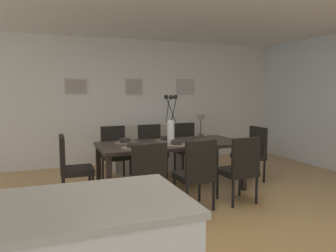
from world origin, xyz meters
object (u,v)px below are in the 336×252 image
dining_chair_near_right (115,150)px  dining_chair_mid_right (186,145)px  bowl_near_right (125,140)px  table_lamp (201,121)px  dining_chair_head_west (71,165)px  framed_picture_left (76,86)px  framed_picture_right (186,87)px  centerpiece_vase (171,124)px  bowl_far_left (176,142)px  dining_chair_near_left (147,176)px  dining_chair_far_left (197,171)px  dining_chair_mid_left (240,167)px  dining_chair_head_east (252,151)px  bowl_far_right (166,138)px  side_table (200,150)px  framed_picture_center (134,87)px  sofa (154,152)px  dining_chair_far_right (152,148)px  bowl_near_left (133,145)px  dining_table (171,147)px

dining_chair_near_right → dining_chair_mid_right: 1.37m
bowl_near_right → table_lamp: size_ratio=0.33×
dining_chair_head_west → framed_picture_left: size_ratio=2.13×
framed_picture_left → framed_picture_right: framed_picture_right is taller
dining_chair_mid_right → centerpiece_vase: centerpiece_vase is taller
bowl_far_left → dining_chair_near_left: bearing=-134.0°
dining_chair_near_left → dining_chair_far_left: size_ratio=1.00×
dining_chair_mid_left → framed_picture_left: size_ratio=2.13×
dining_chair_head_east → bowl_far_left: dining_chair_head_east is taller
bowl_far_right → side_table: bowl_far_right is taller
dining_chair_near_right → framed_picture_center: (0.69, 1.22, 1.11)m
side_table → framed_picture_right: size_ratio=1.23×
dining_chair_near_right → bowl_far_left: (0.69, -1.11, 0.27)m
dining_chair_mid_left → centerpiece_vase: (-0.65, 0.92, 0.51)m
dining_chair_near_right → framed_picture_left: 1.72m
framed_picture_right → dining_chair_near_right: bearing=-147.0°
centerpiece_vase → sofa: centerpiece_vase is taller
dining_chair_far_right → bowl_far_right: 0.72m
dining_chair_head_east → side_table: 1.67m
dining_chair_mid_left → dining_chair_mid_right: same height
table_lamp → framed_picture_right: framed_picture_right is taller
dining_chair_head_east → table_lamp: size_ratio=1.80×
dining_chair_far_right → bowl_near_left: 1.31m
bowl_near_left → bowl_far_left: same height
bowl_near_left → framed_picture_right: bearing=51.5°
bowl_near_left → framed_picture_center: bearing=74.2°
dining_chair_mid_right → side_table: (0.65, 0.69, -0.25)m
dining_chair_mid_right → framed_picture_right: 1.68m
dining_chair_near_right → bowl_near_left: bearing=-88.7°
sofa → side_table: 1.07m
dining_chair_mid_right → dining_chair_head_west: same height
centerpiece_vase → table_lamp: 2.11m
bowl_near_right → side_table: (2.00, 1.40, -0.52)m
dining_table → dining_chair_far_left: 0.93m
dining_table → bowl_near_right: bearing=161.2°
dining_table → dining_chair_near_right: (-0.69, 0.88, -0.16)m
dining_chair_far_left → dining_chair_mid_left: size_ratio=1.00×
dining_chair_far_right → framed_picture_center: bearing=89.1°
centerpiece_vase → bowl_far_right: 0.33m
centerpiece_vase → bowl_far_right: size_ratio=4.32×
dining_chair_near_left → dining_chair_head_east: bearing=22.7°
side_table → dining_chair_far_right: bearing=-151.5°
dining_table → dining_chair_near_left: bearing=-126.3°
centerpiece_vase → bowl_far_right: centerpiece_vase is taller
bowl_far_left → bowl_far_right: (0.00, 0.45, 0.00)m
table_lamp → dining_chair_head_west: bearing=-150.5°
dining_chair_near_left → framed_picture_left: size_ratio=2.13×
dining_chair_head_west → framed_picture_right: 3.55m
dining_chair_head_east → framed_picture_left: 3.59m
bowl_far_right → framed_picture_left: framed_picture_left is taller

